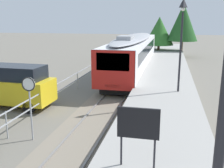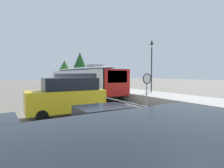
{
  "view_description": "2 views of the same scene",
  "coord_description": "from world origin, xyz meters",
  "px_view_note": "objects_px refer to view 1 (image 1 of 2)",
  "views": [
    {
      "loc": [
        3.46,
        2.67,
        5.05
      ],
      "look_at": [
        0.4,
        16.47,
        1.6
      ],
      "focal_mm": 41.85,
      "sensor_mm": 36.0,
      "label": 1
    },
    {
      "loc": [
        -9.12,
        4.43,
        2.75
      ],
      "look_at": [
        0.0,
        19.47,
        1.8
      ],
      "focal_mm": 29.1,
      "sensor_mm": 36.0,
      "label": 2
    }
  ],
  "objects_px": {
    "commuter_train": "(134,51)",
    "speed_limit_sign": "(29,93)",
    "platform_notice_board": "(138,125)",
    "platform_lamp_mid_platform": "(182,28)",
    "parked_van_yellow": "(13,86)"
  },
  "relations": [
    {
      "from": "platform_notice_board",
      "to": "parked_van_yellow",
      "type": "distance_m",
      "value": 10.53
    },
    {
      "from": "platform_notice_board",
      "to": "speed_limit_sign",
      "type": "distance_m",
      "value": 5.53
    },
    {
      "from": "commuter_train",
      "to": "parked_van_yellow",
      "type": "xyz_separation_m",
      "value": [
        -5.52,
        -12.02,
        -0.85
      ]
    },
    {
      "from": "commuter_train",
      "to": "speed_limit_sign",
      "type": "bearing_deg",
      "value": -97.75
    },
    {
      "from": "commuter_train",
      "to": "speed_limit_sign",
      "type": "xyz_separation_m",
      "value": [
        -2.17,
        -15.93,
        -0.02
      ]
    },
    {
      "from": "platform_notice_board",
      "to": "platform_lamp_mid_platform",
      "type": "bearing_deg",
      "value": 81.23
    },
    {
      "from": "commuter_train",
      "to": "parked_van_yellow",
      "type": "height_order",
      "value": "commuter_train"
    },
    {
      "from": "platform_lamp_mid_platform",
      "to": "speed_limit_sign",
      "type": "height_order",
      "value": "platform_lamp_mid_platform"
    },
    {
      "from": "platform_notice_board",
      "to": "commuter_train",
      "type": "bearing_deg",
      "value": 98.3
    },
    {
      "from": "platform_lamp_mid_platform",
      "to": "speed_limit_sign",
      "type": "bearing_deg",
      "value": -135.09
    },
    {
      "from": "speed_limit_sign",
      "to": "platform_lamp_mid_platform",
      "type": "bearing_deg",
      "value": 44.91
    },
    {
      "from": "speed_limit_sign",
      "to": "parked_van_yellow",
      "type": "relative_size",
      "value": 0.57
    },
    {
      "from": "parked_van_yellow",
      "to": "platform_notice_board",
      "type": "bearing_deg",
      "value": -38.38
    },
    {
      "from": "commuter_train",
      "to": "platform_lamp_mid_platform",
      "type": "relative_size",
      "value": 3.62
    },
    {
      "from": "parked_van_yellow",
      "to": "speed_limit_sign",
      "type": "bearing_deg",
      "value": -49.36
    }
  ]
}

